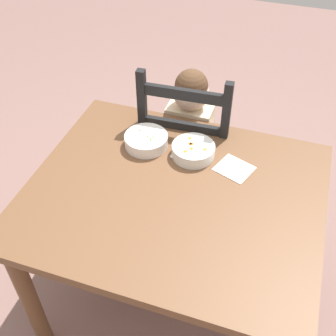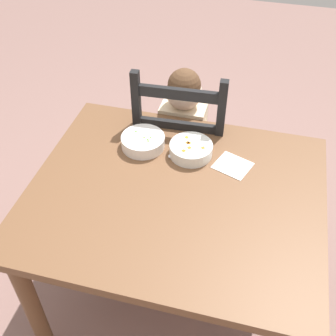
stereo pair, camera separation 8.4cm
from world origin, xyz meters
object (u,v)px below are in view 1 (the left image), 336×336
dining_chair (188,156)px  bowl_of_peas (146,140)px  child_figure (188,133)px  spoon (179,154)px  bowl_of_carrots (193,150)px  dining_table (174,211)px

dining_chair → bowl_of_peas: dining_chair is taller
child_figure → bowl_of_peas: 0.34m
dining_chair → child_figure: 0.16m
spoon → bowl_of_carrots: bearing=16.4°
dining_chair → spoon: (0.05, -0.31, 0.28)m
child_figure → spoon: 0.34m
dining_table → bowl_of_peas: (-0.20, 0.23, 0.14)m
child_figure → spoon: size_ratio=8.48×
dining_table → bowl_of_peas: 0.34m
dining_chair → bowl_of_carrots: 0.44m
bowl_of_peas → spoon: 0.16m
dining_table → bowl_of_peas: bearing=131.3°
dining_table → child_figure: (-0.09, 0.52, -0.01)m
bowl_of_carrots → spoon: (-0.06, -0.02, -0.02)m
child_figure → dining_chair: bearing=53.2°
dining_chair → spoon: size_ratio=9.02×
dining_table → spoon: size_ratio=9.88×
dining_chair → spoon: 0.43m
dining_table → bowl_of_carrots: bowl_of_carrots is taller
spoon → child_figure: bearing=98.9°
child_figure → spoon: bearing=-81.1°
dining_chair → dining_table: bearing=-80.1°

